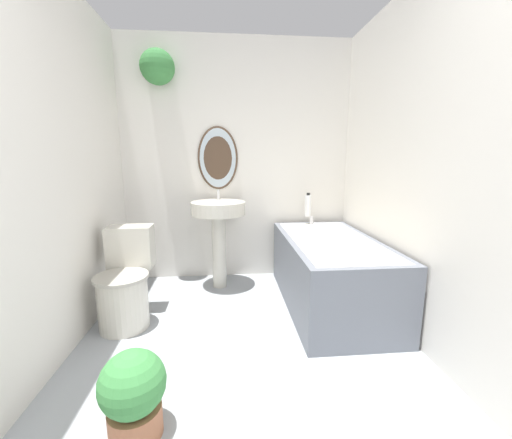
# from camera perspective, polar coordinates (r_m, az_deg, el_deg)

# --- Properties ---
(wall_back) EXTENTS (2.40, 0.31, 2.40)m
(wall_back) POSITION_cam_1_polar(r_m,az_deg,el_deg) (3.26, -4.62, 11.60)
(wall_back) COLOR silver
(wall_back) RESTS_ON ground_plane
(wall_left) EXTENTS (0.06, 2.92, 2.40)m
(wall_left) POSITION_cam_1_polar(r_m,az_deg,el_deg) (2.12, -35.59, 8.01)
(wall_left) COLOR silver
(wall_left) RESTS_ON ground_plane
(wall_right) EXTENTS (0.06, 2.92, 2.40)m
(wall_right) POSITION_cam_1_polar(r_m,az_deg,el_deg) (2.24, 29.87, 8.64)
(wall_right) COLOR silver
(wall_right) RESTS_ON ground_plane
(toilet) EXTENTS (0.38, 0.56, 0.71)m
(toilet) POSITION_cam_1_polar(r_m,az_deg,el_deg) (2.61, -22.61, -10.70)
(toilet) COLOR beige
(toilet) RESTS_ON ground_plane
(pedestal_sink) EXTENTS (0.51, 0.51, 0.94)m
(pedestal_sink) POSITION_cam_1_polar(r_m,az_deg,el_deg) (3.00, -6.83, -0.20)
(pedestal_sink) COLOR beige
(pedestal_sink) RESTS_ON ground_plane
(bathtub) EXTENTS (0.74, 1.45, 0.66)m
(bathtub) POSITION_cam_1_polar(r_m,az_deg,el_deg) (2.77, 13.26, -9.03)
(bathtub) COLOR slate
(bathtub) RESTS_ON ground_plane
(shampoo_bottle) EXTENTS (0.06, 0.06, 0.24)m
(shampoo_bottle) POSITION_cam_1_polar(r_m,az_deg,el_deg) (3.25, 9.43, 2.55)
(shampoo_bottle) COLOR white
(shampoo_bottle) RESTS_ON bathtub
(potted_plant) EXTENTS (0.29, 0.29, 0.41)m
(potted_plant) POSITION_cam_1_polar(r_m,az_deg,el_deg) (1.68, -21.41, -27.23)
(potted_plant) COLOR #9E6042
(potted_plant) RESTS_ON ground_plane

